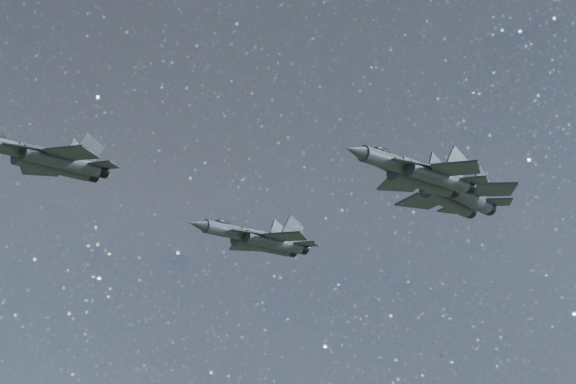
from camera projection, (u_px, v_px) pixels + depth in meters
jet_lead at (44, 158)px, 79.10m from camera, size 15.70×10.83×3.94m
jet_left at (259, 239)px, 99.48m from camera, size 17.24×11.86×4.33m
jet_right at (420, 174)px, 76.68m from camera, size 16.09×11.13×4.04m
jet_slot at (450, 192)px, 89.04m from camera, size 19.16×12.66×4.90m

